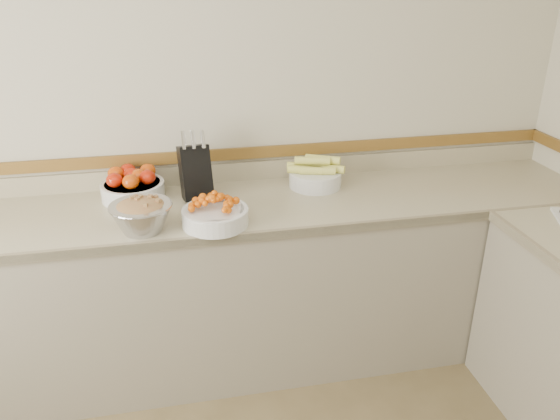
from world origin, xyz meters
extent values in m
plane|color=#C0B89E|center=(0.00, 2.00, 1.30)|extent=(4.00, 0.00, 4.00)
cube|color=tan|center=(0.00, 1.68, 0.88)|extent=(4.00, 0.65, 0.04)
cube|color=gray|center=(0.00, 1.68, 0.43)|extent=(4.00, 0.63, 0.86)
cube|color=#7C6E54|center=(0.00, 1.36, 0.88)|extent=(4.00, 0.02, 0.04)
cube|color=tan|center=(0.00, 1.99, 0.95)|extent=(4.00, 0.02, 0.10)
cube|color=brown|center=(0.00, 1.99, 1.05)|extent=(4.00, 0.02, 0.06)
cube|color=black|center=(0.02, 1.80, 1.03)|extent=(0.17, 0.19, 0.28)
cylinder|color=silver|center=(-0.02, 1.77, 1.20)|extent=(0.02, 0.04, 0.07)
cylinder|color=silver|center=(0.02, 1.77, 1.20)|extent=(0.02, 0.04, 0.07)
cylinder|color=silver|center=(0.07, 1.77, 1.20)|extent=(0.02, 0.04, 0.07)
cylinder|color=silver|center=(-0.02, 1.80, 1.20)|extent=(0.02, 0.04, 0.07)
cylinder|color=silver|center=(0.02, 1.80, 1.20)|extent=(0.02, 0.04, 0.07)
cylinder|color=silver|center=(0.07, 1.80, 1.20)|extent=(0.02, 0.04, 0.07)
cylinder|color=silver|center=(-0.02, 1.83, 1.20)|extent=(0.02, 0.04, 0.07)
cylinder|color=silver|center=(0.02, 1.83, 1.20)|extent=(0.02, 0.04, 0.07)
cylinder|color=silver|center=(0.07, 1.83, 1.20)|extent=(0.02, 0.04, 0.07)
cylinder|color=silver|center=(-0.28, 1.85, 0.94)|extent=(0.31, 0.31, 0.08)
torus|color=silver|center=(-0.28, 1.85, 0.98)|extent=(0.31, 0.31, 0.01)
cylinder|color=white|center=(-0.28, 1.85, 0.98)|extent=(0.27, 0.27, 0.01)
ellipsoid|color=#B41C07|center=(-0.36, 1.81, 1.02)|extent=(0.08, 0.08, 0.07)
ellipsoid|color=#C44107|center=(-0.28, 1.78, 1.02)|extent=(0.08, 0.08, 0.07)
ellipsoid|color=#B41C07|center=(-0.21, 1.82, 1.02)|extent=(0.08, 0.08, 0.07)
ellipsoid|color=#C44107|center=(-0.36, 1.90, 1.02)|extent=(0.08, 0.08, 0.07)
ellipsoid|color=#B41C07|center=(-0.28, 1.87, 1.02)|extent=(0.08, 0.08, 0.07)
ellipsoid|color=#C44107|center=(-0.21, 1.91, 1.02)|extent=(0.08, 0.08, 0.07)
ellipsoid|color=#B41C07|center=(-0.30, 1.93, 1.02)|extent=(0.08, 0.08, 0.07)
ellipsoid|color=#C44107|center=(-0.25, 1.85, 1.02)|extent=(0.08, 0.08, 0.07)
cylinder|color=silver|center=(0.08, 1.47, 0.94)|extent=(0.29, 0.29, 0.08)
torus|color=silver|center=(0.08, 1.47, 0.97)|extent=(0.29, 0.29, 0.01)
cylinder|color=white|center=(0.08, 1.47, 0.97)|extent=(0.25, 0.25, 0.01)
sphere|color=#CC5007|center=(0.15, 1.42, 1.01)|extent=(0.03, 0.03, 0.03)
sphere|color=#CC5007|center=(0.01, 1.41, 1.00)|extent=(0.03, 0.03, 0.03)
sphere|color=#CC5007|center=(0.03, 1.50, 1.02)|extent=(0.03, 0.03, 0.03)
sphere|color=#CC5007|center=(0.11, 1.48, 1.02)|extent=(0.03, 0.03, 0.03)
sphere|color=#CC5007|center=(0.07, 1.45, 1.04)|extent=(0.03, 0.03, 0.03)
sphere|color=#CC5007|center=(0.02, 1.49, 1.01)|extent=(0.03, 0.03, 0.03)
sphere|color=#CC5007|center=(0.03, 1.41, 1.01)|extent=(0.03, 0.03, 0.03)
sphere|color=#CC5007|center=(0.12, 1.46, 1.02)|extent=(0.03, 0.03, 0.03)
sphere|color=#CC5007|center=(0.08, 1.45, 1.04)|extent=(0.03, 0.03, 0.03)
sphere|color=#CC5007|center=(0.06, 1.56, 1.00)|extent=(0.03, 0.03, 0.03)
sphere|color=#CC5007|center=(0.03, 1.45, 1.02)|extent=(0.03, 0.03, 0.03)
sphere|color=#CC5007|center=(0.07, 1.47, 1.03)|extent=(0.03, 0.03, 0.03)
sphere|color=#CC5007|center=(0.10, 1.53, 1.01)|extent=(0.03, 0.03, 0.03)
sphere|color=#CC5007|center=(0.13, 1.47, 1.02)|extent=(0.03, 0.03, 0.03)
sphere|color=#CC5007|center=(0.04, 1.48, 1.02)|extent=(0.03, 0.03, 0.03)
sphere|color=#CC5007|center=(0.02, 1.44, 1.00)|extent=(0.03, 0.03, 0.03)
sphere|color=#CC5007|center=(0.08, 1.48, 1.03)|extent=(0.03, 0.03, 0.03)
sphere|color=#CC5007|center=(0.11, 1.48, 1.03)|extent=(0.03, 0.03, 0.03)
sphere|color=#CC5007|center=(0.11, 1.46, 1.03)|extent=(0.03, 0.03, 0.03)
sphere|color=#CC5007|center=(0.10, 1.52, 1.01)|extent=(0.03, 0.03, 0.03)
sphere|color=#CC5007|center=(0.12, 1.55, 1.00)|extent=(0.03, 0.03, 0.03)
sphere|color=#CC5007|center=(0.07, 1.52, 1.02)|extent=(0.03, 0.03, 0.03)
sphere|color=#CC5007|center=(0.15, 1.47, 1.01)|extent=(0.03, 0.03, 0.03)
sphere|color=#CC5007|center=(0.08, 1.47, 1.03)|extent=(0.03, 0.03, 0.03)
sphere|color=#CC5007|center=(0.18, 1.48, 1.00)|extent=(0.03, 0.03, 0.03)
sphere|color=#CC5007|center=(0.13, 1.46, 1.03)|extent=(0.03, 0.03, 0.03)
sphere|color=#CC5007|center=(0.05, 1.56, 1.00)|extent=(0.03, 0.03, 0.03)
sphere|color=#CC5007|center=(0.14, 1.38, 1.00)|extent=(0.03, 0.03, 0.03)
sphere|color=#CC5007|center=(0.15, 1.49, 1.01)|extent=(0.03, 0.03, 0.03)
sphere|color=#CC5007|center=(0.12, 1.48, 1.03)|extent=(0.03, 0.03, 0.03)
sphere|color=#CC5007|center=(0.01, 1.48, 1.01)|extent=(0.03, 0.03, 0.03)
sphere|color=#CC5007|center=(0.09, 1.46, 1.03)|extent=(0.03, 0.03, 0.03)
sphere|color=#CC5007|center=(0.07, 1.53, 1.01)|extent=(0.03, 0.03, 0.03)
sphere|color=#CC5007|center=(0.12, 1.40, 1.01)|extent=(0.03, 0.03, 0.03)
sphere|color=#CC5007|center=(0.08, 1.47, 1.03)|extent=(0.03, 0.03, 0.03)
sphere|color=#CC5007|center=(0.10, 1.46, 1.02)|extent=(0.03, 0.03, 0.03)
cylinder|color=silver|center=(0.63, 1.83, 0.94)|extent=(0.27, 0.27, 0.08)
torus|color=silver|center=(0.63, 1.83, 0.97)|extent=(0.27, 0.27, 0.01)
cylinder|color=#D8D45A|center=(0.58, 1.81, 1.00)|extent=(0.18, 0.10, 0.04)
cylinder|color=#D8D45A|center=(0.63, 1.79, 1.00)|extent=(0.18, 0.08, 0.04)
cylinder|color=#D8D45A|center=(0.69, 1.81, 1.00)|extent=(0.18, 0.12, 0.04)
cylinder|color=#D8D45A|center=(0.58, 1.86, 1.00)|extent=(0.18, 0.09, 0.04)
cylinder|color=#D8D45A|center=(0.67, 1.87, 1.00)|extent=(0.17, 0.13, 0.04)
cylinder|color=#D8D45A|center=(0.62, 1.83, 1.04)|extent=(0.18, 0.09, 0.04)
cylinder|color=#D8D45A|center=(0.67, 1.84, 1.04)|extent=(0.18, 0.12, 0.04)
cylinder|color=#B2B2BA|center=(-0.23, 1.47, 0.96)|extent=(0.27, 0.27, 0.12)
torus|color=#B2B2BA|center=(-0.23, 1.47, 1.02)|extent=(0.27, 0.27, 0.01)
ellipsoid|color=#A8131C|center=(-0.23, 1.47, 1.01)|extent=(0.22, 0.22, 0.07)
cube|color=#A8131C|center=(-0.16, 1.51, 1.03)|extent=(0.02, 0.02, 0.02)
cube|color=#78AC54|center=(-0.25, 1.56, 1.03)|extent=(0.03, 0.03, 0.02)
cube|color=#A8131C|center=(-0.19, 1.50, 1.04)|extent=(0.02, 0.02, 0.02)
cube|color=#78AC54|center=(-0.24, 1.46, 1.03)|extent=(0.02, 0.02, 0.02)
cube|color=#A8131C|center=(-0.15, 1.46, 1.04)|extent=(0.03, 0.03, 0.02)
cube|color=#78AC54|center=(-0.26, 1.49, 1.03)|extent=(0.02, 0.02, 0.02)
cube|color=#A8131C|center=(-0.24, 1.48, 1.04)|extent=(0.03, 0.03, 0.02)
cube|color=#78AC54|center=(-0.21, 1.42, 1.04)|extent=(0.02, 0.02, 0.02)
cube|color=#A8131C|center=(-0.26, 1.49, 1.03)|extent=(0.02, 0.02, 0.02)
cube|color=#78AC54|center=(-0.16, 1.49, 1.03)|extent=(0.02, 0.02, 0.02)
cube|color=#A8131C|center=(-0.26, 1.50, 1.04)|extent=(0.02, 0.02, 0.02)
cube|color=#78AC54|center=(-0.23, 1.51, 1.04)|extent=(0.03, 0.03, 0.02)
cube|color=#A8131C|center=(-0.26, 1.45, 1.03)|extent=(0.02, 0.02, 0.02)
cube|color=#78AC54|center=(-0.15, 1.46, 1.04)|extent=(0.03, 0.03, 0.02)
camera|label=1|loc=(-0.07, -0.72, 1.96)|focal=35.00mm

